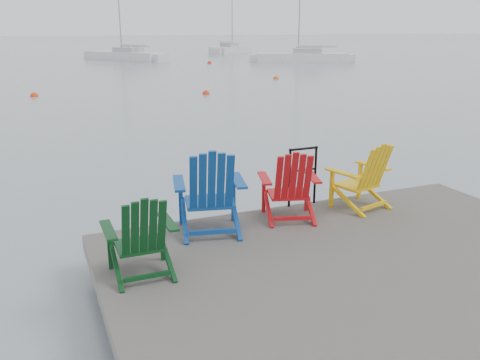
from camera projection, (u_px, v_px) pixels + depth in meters
name	position (u px, v px, depth m)	size (l,w,h in m)	color
ground	(388.00, 317.00, 5.68)	(400.00, 400.00, 0.00)	gray
dock	(390.00, 289.00, 5.58)	(6.00, 5.00, 1.40)	#302E2B
handrail	(303.00, 171.00, 7.64)	(0.48, 0.04, 0.90)	black
chair_green	(141.00, 235.00, 5.42)	(0.76, 0.71, 0.96)	#093414
chair_blue	(210.00, 191.00, 6.57)	(1.06, 1.00, 1.16)	navy
chair_red	(290.00, 185.00, 7.05)	(0.95, 0.90, 1.02)	#B90D12
chair_yellow	(364.00, 175.00, 7.51)	(0.93, 0.88, 1.01)	gold
sailboat_near	(126.00, 56.00, 49.65)	(6.83, 8.81, 12.32)	silver
sailboat_mid	(231.00, 50.00, 63.58)	(7.37, 7.12, 11.26)	silver
sailboat_far	(303.00, 58.00, 47.14)	(8.52, 5.41, 11.55)	silver
buoy_a	(206.00, 94.00, 24.55)	(0.37, 0.37, 0.37)	red
buoy_b	(34.00, 96.00, 23.74)	(0.37, 0.37, 0.37)	red
buoy_c	(276.00, 79.00, 31.76)	(0.37, 0.37, 0.37)	#E9510D
buoy_d	(209.00, 63.00, 45.41)	(0.40, 0.40, 0.40)	red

